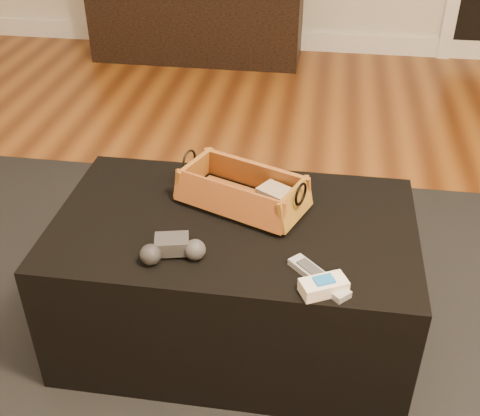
# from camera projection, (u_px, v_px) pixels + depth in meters

# --- Properties ---
(floor) EXTENTS (5.00, 5.50, 0.01)m
(floor) POSITION_uv_depth(u_px,v_px,m) (268.00, 352.00, 1.84)
(floor) COLOR brown
(floor) RESTS_ON ground
(baseboard) EXTENTS (5.00, 0.04, 0.12)m
(baseboard) POSITION_uv_depth(u_px,v_px,m) (314.00, 42.00, 4.04)
(baseboard) COLOR white
(baseboard) RESTS_ON floor
(media_cabinet) EXTENTS (1.32, 0.45, 0.52)m
(media_cabinet) POSITION_uv_depth(u_px,v_px,m) (198.00, 17.00, 3.84)
(media_cabinet) COLOR black
(media_cabinet) RESTS_ON floor
(area_rug) EXTENTS (2.60, 2.00, 0.01)m
(area_rug) POSITION_uv_depth(u_px,v_px,m) (232.00, 343.00, 1.85)
(area_rug) COLOR black
(area_rug) RESTS_ON floor
(ottoman) EXTENTS (1.00, 0.60, 0.42)m
(ottoman) POSITION_uv_depth(u_px,v_px,m) (234.00, 279.00, 1.78)
(ottoman) COLOR black
(ottoman) RESTS_ON area_rug
(tv_remote) EXTENTS (0.20, 0.09, 0.02)m
(tv_remote) POSITION_uv_depth(u_px,v_px,m) (234.00, 198.00, 1.71)
(tv_remote) COLOR black
(tv_remote) RESTS_ON wicker_basket
(cloth_bundle) EXTENTS (0.12, 0.11, 0.05)m
(cloth_bundle) POSITION_uv_depth(u_px,v_px,m) (277.00, 198.00, 1.68)
(cloth_bundle) COLOR tan
(cloth_bundle) RESTS_ON wicker_basket
(wicker_basket) EXTENTS (0.40, 0.31, 0.13)m
(wicker_basket) POSITION_uv_depth(u_px,v_px,m) (242.00, 192.00, 1.70)
(wicker_basket) COLOR #A76325
(wicker_basket) RESTS_ON ottoman
(game_controller) EXTENTS (0.17, 0.12, 0.05)m
(game_controller) POSITION_uv_depth(u_px,v_px,m) (173.00, 249.00, 1.51)
(game_controller) COLOR #2E2E31
(game_controller) RESTS_ON ottoman
(silver_remote) EXTENTS (0.16, 0.16, 0.02)m
(silver_remote) POSITION_uv_depth(u_px,v_px,m) (319.00, 277.00, 1.45)
(silver_remote) COLOR #B6B9BE
(silver_remote) RESTS_ON ottoman
(cream_gadget) EXTENTS (0.12, 0.10, 0.04)m
(cream_gadget) POSITION_uv_depth(u_px,v_px,m) (324.00, 286.00, 1.41)
(cream_gadget) COLOR white
(cream_gadget) RESTS_ON ottoman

